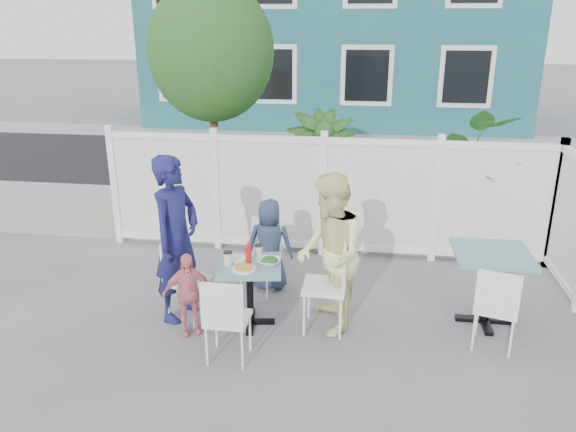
# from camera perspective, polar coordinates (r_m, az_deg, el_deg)

# --- Properties ---
(ground) EXTENTS (80.00, 80.00, 0.00)m
(ground) POSITION_cam_1_polar(r_m,az_deg,el_deg) (5.59, 0.13, -13.32)
(ground) COLOR slate
(near_sidewalk) EXTENTS (24.00, 2.60, 0.01)m
(near_sidewalk) POSITION_cam_1_polar(r_m,az_deg,el_deg) (9.00, 3.63, -0.28)
(near_sidewalk) COLOR gray
(near_sidewalk) RESTS_ON ground
(street) EXTENTS (24.00, 5.00, 0.01)m
(street) POSITION_cam_1_polar(r_m,az_deg,el_deg) (12.54, 5.12, 5.31)
(street) COLOR black
(street) RESTS_ON ground
(far_sidewalk) EXTENTS (24.00, 1.60, 0.01)m
(far_sidewalk) POSITION_cam_1_polar(r_m,az_deg,el_deg) (15.56, 5.84, 8.03)
(far_sidewalk) COLOR gray
(far_sidewalk) RESTS_ON ground
(building) EXTENTS (11.00, 6.00, 6.00)m
(building) POSITION_cam_1_polar(r_m,az_deg,el_deg) (18.69, 5.11, 19.16)
(building) COLOR #1F5569
(building) RESTS_ON ground
(fence_back) EXTENTS (5.86, 0.08, 1.60)m
(fence_back) POSITION_cam_1_polar(r_m,az_deg,el_deg) (7.42, 3.59, 1.78)
(fence_back) COLOR white
(fence_back) RESTS_ON ground
(tree) EXTENTS (1.80, 1.62, 3.59)m
(tree) POSITION_cam_1_polar(r_m,az_deg,el_deg) (8.29, -7.84, 16.21)
(tree) COLOR #382316
(tree) RESTS_ON ground
(utility_cabinet) EXTENTS (0.64, 0.46, 1.18)m
(utility_cabinet) POSITION_cam_1_polar(r_m,az_deg,el_deg) (9.68, -13.68, 4.23)
(utility_cabinet) COLOR gold
(utility_cabinet) RESTS_ON ground
(potted_shrub_a) EXTENTS (1.12, 1.12, 1.82)m
(potted_shrub_a) POSITION_cam_1_polar(r_m,az_deg,el_deg) (8.07, 3.04, 4.15)
(potted_shrub_a) COLOR #184516
(potted_shrub_a) RESTS_ON ground
(potted_shrub_b) EXTENTS (1.89, 2.01, 1.79)m
(potted_shrub_b) POSITION_cam_1_polar(r_m,az_deg,el_deg) (8.05, 17.30, 3.15)
(potted_shrub_b) COLOR #184516
(potted_shrub_b) RESTS_ON ground
(main_table) EXTENTS (0.73, 0.73, 0.68)m
(main_table) POSITION_cam_1_polar(r_m,az_deg,el_deg) (5.77, -3.92, -6.29)
(main_table) COLOR teal
(main_table) RESTS_ON ground
(spare_table) EXTENTS (0.76, 0.76, 0.80)m
(spare_table) POSITION_cam_1_polar(r_m,az_deg,el_deg) (6.11, 19.88, -5.01)
(spare_table) COLOR teal
(spare_table) RESTS_ON ground
(chair_left) EXTENTS (0.49, 0.50, 0.88)m
(chair_left) POSITION_cam_1_polar(r_m,az_deg,el_deg) (6.01, -10.65, -5.62)
(chair_left) COLOR white
(chair_left) RESTS_ON ground
(chair_right) EXTENTS (0.43, 0.45, 0.98)m
(chair_right) POSITION_cam_1_polar(r_m,az_deg,el_deg) (5.66, 4.61, -6.32)
(chair_right) COLOR white
(chair_right) RESTS_ON ground
(chair_back) EXTENTS (0.48, 0.47, 0.85)m
(chair_back) POSITION_cam_1_polar(r_m,az_deg,el_deg) (6.51, -2.57, -3.47)
(chair_back) COLOR white
(chair_back) RESTS_ON ground
(chair_near) EXTENTS (0.39, 0.38, 0.86)m
(chair_near) POSITION_cam_1_polar(r_m,az_deg,el_deg) (5.17, -6.36, -9.93)
(chair_near) COLOR white
(chair_near) RESTS_ON ground
(chair_spare) EXTENTS (0.47, 0.46, 0.86)m
(chair_spare) POSITION_cam_1_polar(r_m,az_deg,el_deg) (5.67, 20.44, -8.33)
(chair_spare) COLOR white
(chair_spare) RESTS_ON ground
(man) EXTENTS (0.58, 0.73, 1.76)m
(man) POSITION_cam_1_polar(r_m,az_deg,el_deg) (5.90, -11.29, -2.27)
(man) COLOR #17194E
(man) RESTS_ON ground
(woman) EXTENTS (0.80, 0.92, 1.64)m
(woman) POSITION_cam_1_polar(r_m,az_deg,el_deg) (5.57, 4.24, -3.93)
(woman) COLOR #F3F95E
(woman) RESTS_ON ground
(boy) EXTENTS (0.54, 0.36, 1.09)m
(boy) POSITION_cam_1_polar(r_m,az_deg,el_deg) (6.53, -1.87, -2.92)
(boy) COLOR navy
(boy) RESTS_ON ground
(toddler) EXTENTS (0.55, 0.42, 0.87)m
(toddler) POSITION_cam_1_polar(r_m,az_deg,el_deg) (5.73, -10.16, -7.79)
(toddler) COLOR #DE7485
(toddler) RESTS_ON ground
(plate_main) EXTENTS (0.24, 0.24, 0.01)m
(plate_main) POSITION_cam_1_polar(r_m,az_deg,el_deg) (5.58, -4.50, -5.40)
(plate_main) COLOR white
(plate_main) RESTS_ON main_table
(plate_side) EXTENTS (0.22, 0.22, 0.01)m
(plate_side) POSITION_cam_1_polar(r_m,az_deg,el_deg) (5.83, -5.26, -4.32)
(plate_side) COLOR white
(plate_side) RESTS_ON main_table
(salad_bowl) EXTENTS (0.22, 0.22, 0.05)m
(salad_bowl) POSITION_cam_1_polar(r_m,az_deg,el_deg) (5.68, -1.90, -4.66)
(salad_bowl) COLOR white
(salad_bowl) RESTS_ON main_table
(coffee_cup_a) EXTENTS (0.09, 0.09, 0.13)m
(coffee_cup_a) POSITION_cam_1_polar(r_m,az_deg,el_deg) (5.68, -6.12, -4.36)
(coffee_cup_a) COLOR beige
(coffee_cup_a) RESTS_ON main_table
(coffee_cup_b) EXTENTS (0.08, 0.08, 0.12)m
(coffee_cup_b) POSITION_cam_1_polar(r_m,az_deg,el_deg) (5.85, -3.01, -3.59)
(coffee_cup_b) COLOR beige
(coffee_cup_b) RESTS_ON main_table
(ketchup_bottle) EXTENTS (0.06, 0.06, 0.19)m
(ketchup_bottle) POSITION_cam_1_polar(r_m,az_deg,el_deg) (5.71, -4.05, -3.86)
(ketchup_bottle) COLOR red
(ketchup_bottle) RESTS_ON main_table
(salt_shaker) EXTENTS (0.03, 0.03, 0.07)m
(salt_shaker) POSITION_cam_1_polar(r_m,az_deg,el_deg) (5.91, -3.98, -3.63)
(salt_shaker) COLOR white
(salt_shaker) RESTS_ON main_table
(pepper_shaker) EXTENTS (0.03, 0.03, 0.07)m
(pepper_shaker) POSITION_cam_1_polar(r_m,az_deg,el_deg) (5.92, -4.07, -3.61)
(pepper_shaker) COLOR black
(pepper_shaker) RESTS_ON main_table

